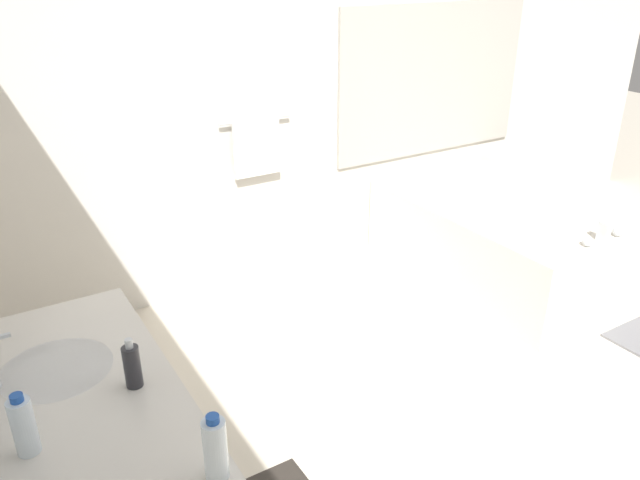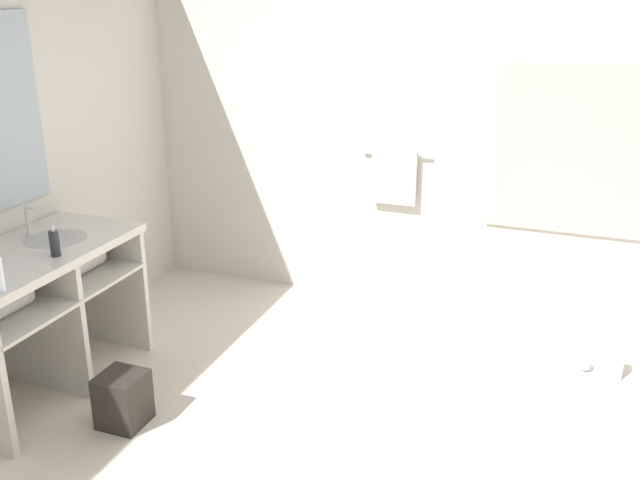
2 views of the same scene
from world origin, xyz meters
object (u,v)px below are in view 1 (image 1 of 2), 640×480
water_bottle_2 (24,426)px  water_bottle_3 (215,449)px  bathtub (503,235)px  soap_dispenser (132,366)px

water_bottle_2 → water_bottle_3: 0.53m
bathtub → water_bottle_3: 3.28m
water_bottle_3 → soap_dispenser: 0.49m
bathtub → soap_dispenser: bearing=-159.2°
water_bottle_2 → water_bottle_3: size_ratio=0.97×
water_bottle_3 → soap_dispenser: water_bottle_3 is taller
bathtub → water_bottle_3: water_bottle_3 is taller
bathtub → water_bottle_3: (-2.80, -1.57, 0.67)m
bathtub → water_bottle_3: bearing=-150.6°
water_bottle_3 → bathtub: bearing=29.4°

